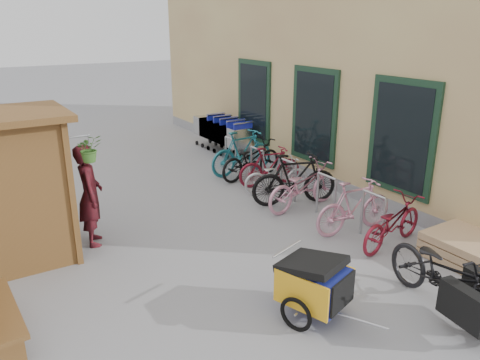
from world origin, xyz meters
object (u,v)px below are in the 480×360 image
shopping_carts (221,131)px  cargo_bike (447,277)px  bike_2 (303,186)px  bike_0 (392,223)px  pallet_stack (468,249)px  bike_3 (295,179)px  child_trailer (314,283)px  bike_1 (354,206)px  person_kiosk (90,195)px  bike_4 (276,175)px  bike_6 (251,159)px  bike_7 (242,152)px  bike_5 (270,166)px

shopping_carts → cargo_bike: (-1.55, -8.55, -0.14)m
bike_2 → bike_0: bearing=179.7°
pallet_stack → bike_3: size_ratio=0.65×
shopping_carts → child_trailer: size_ratio=1.64×
pallet_stack → bike_0: 1.22m
shopping_carts → bike_1: shopping_carts is taller
bike_2 → person_kiosk: bearing=75.8°
pallet_stack → bike_1: size_ratio=0.72×
bike_1 → bike_4: bike_1 is taller
shopping_carts → bike_6: size_ratio=1.34×
shopping_carts → bike_4: bearing=-100.6°
bike_0 → bike_3: bearing=-4.7°
shopping_carts → bike_4: (-0.69, -3.66, -0.24)m
bike_1 → cargo_bike: bearing=167.4°
bike_4 → bike_1: bearing=-168.3°
child_trailer → bike_6: 5.77m
child_trailer → bike_6: size_ratio=0.82×
cargo_bike → bike_1: cargo_bike is taller
bike_3 → bike_7: 2.38m
bike_1 → bike_4: size_ratio=1.09×
person_kiosk → bike_6: size_ratio=0.97×
cargo_bike → bike_7: (0.95, 6.47, 0.05)m
pallet_stack → bike_5: size_ratio=0.77×
person_kiosk → bike_2: bearing=-85.2°
cargo_bike → bike_1: (0.79, 2.44, -0.01)m
pallet_stack → bike_0: (-0.62, 1.03, 0.22)m
bike_3 → bike_7: bearing=13.2°
bike_7 → bike_2: bearing=170.9°
bike_0 → bike_4: bearing=-8.0°
person_kiosk → bike_4: bearing=-70.8°
cargo_bike → bike_3: size_ratio=1.11×
shopping_carts → bike_3: (-0.81, -4.45, -0.09)m
cargo_bike → bike_7: 6.54m
bike_2 → bike_3: (-0.01, 0.25, 0.07)m
pallet_stack → child_trailer: 3.09m
child_trailer → bike_3: bearing=37.3°
bike_6 → bike_1: bearing=168.8°
bike_1 → bike_5: 2.93m
pallet_stack → bike_6: bike_6 is taller
bike_2 → bike_4: (0.11, 1.04, -0.08)m
pallet_stack → shopping_carts: size_ratio=0.49×
bike_1 → bike_2: size_ratio=0.91×
pallet_stack → bike_2: (-0.80, 3.20, 0.27)m
pallet_stack → shopping_carts: (-0.00, 7.90, 0.43)m
bike_4 → bike_3: bearing=-175.5°
bike_2 → bike_5: size_ratio=1.18×
bike_2 → pallet_stack: bearing=-170.9°
bike_2 → bike_1: bearing=176.8°
bike_4 → bike_5: bearing=-4.7°
bike_3 → bike_7: bike_7 is taller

